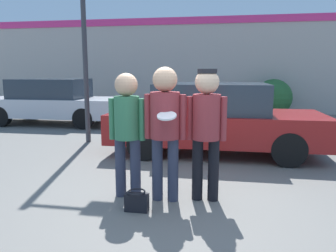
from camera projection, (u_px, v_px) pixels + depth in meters
The scene contains 9 objects.
ground_plane at pixel (177, 204), 4.45m from camera, with size 56.00×56.00×0.00m, color #66635E.
storefront_building at pixel (212, 65), 14.21m from camera, with size 24.00×0.22×4.08m.
person_left at pixel (127, 124), 4.56m from camera, with size 0.52×0.35×1.76m.
person_middle_with_frisbee at pixel (165, 120), 4.41m from camera, with size 0.57×0.59×1.84m.
person_right at pixel (206, 121), 4.42m from camera, with size 0.54×0.37×1.81m.
parked_car_near at pixel (214, 119), 7.14m from camera, with size 4.52×1.93×1.53m.
parked_car_far at pixel (53, 102), 11.14m from camera, with size 4.61×1.85×1.53m.
shrub at pixel (273, 98), 13.10m from camera, with size 1.49×1.49×1.49m.
handbag at pixel (137, 201), 4.21m from camera, with size 0.30×0.23×0.27m.
Camera 1 is at (0.61, -4.17, 1.78)m, focal length 35.00 mm.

